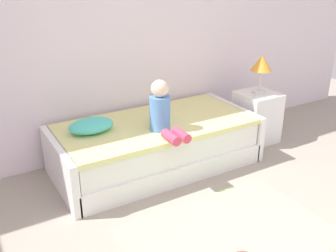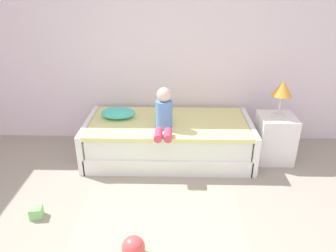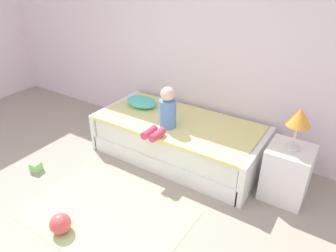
# 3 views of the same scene
# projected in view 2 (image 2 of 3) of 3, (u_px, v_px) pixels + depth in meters

# --- Properties ---
(wall_rear) EXTENTS (7.20, 0.10, 2.90)m
(wall_rear) POSITION_uv_depth(u_px,v_px,m) (157.00, 36.00, 4.18)
(wall_rear) COLOR white
(wall_rear) RESTS_ON ground
(bed) EXTENTS (2.11, 1.00, 0.50)m
(bed) POSITION_uv_depth(u_px,v_px,m) (168.00, 139.00, 4.14)
(bed) COLOR white
(bed) RESTS_ON ground
(nightstand) EXTENTS (0.44, 0.44, 0.60)m
(nightstand) POSITION_uv_depth(u_px,v_px,m) (275.00, 138.00, 4.05)
(nightstand) COLOR white
(nightstand) RESTS_ON ground
(table_lamp) EXTENTS (0.24, 0.24, 0.45)m
(table_lamp) POSITION_uv_depth(u_px,v_px,m) (282.00, 90.00, 3.78)
(table_lamp) COLOR silver
(table_lamp) RESTS_ON nightstand
(child_figure) EXTENTS (0.20, 0.51, 0.50)m
(child_figure) POSITION_uv_depth(u_px,v_px,m) (164.00, 113.00, 3.74)
(child_figure) COLOR #598CD1
(child_figure) RESTS_ON bed
(pillow) EXTENTS (0.44, 0.30, 0.13)m
(pillow) POSITION_uv_depth(u_px,v_px,m) (118.00, 113.00, 4.11)
(pillow) COLOR #4CCCBC
(pillow) RESTS_ON bed
(toy_ball) EXTENTS (0.20, 0.20, 0.20)m
(toy_ball) POSITION_uv_depth(u_px,v_px,m) (133.00, 247.00, 2.67)
(toy_ball) COLOR #E54C4C
(toy_ball) RESTS_ON ground
(area_rug) EXTENTS (1.60, 1.10, 0.01)m
(area_rug) POSITION_uv_depth(u_px,v_px,m) (160.00, 224.00, 3.06)
(area_rug) COLOR #B2D189
(area_rug) RESTS_ON ground
(toy_block) EXTENTS (0.13, 0.13, 0.11)m
(toy_block) POSITION_uv_depth(u_px,v_px,m) (36.00, 212.00, 3.13)
(toy_block) COLOR #7FD872
(toy_block) RESTS_ON ground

